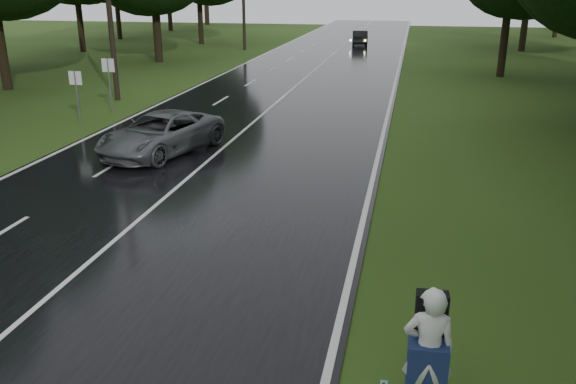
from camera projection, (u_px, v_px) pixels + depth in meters
name	position (u px, v px, depth m)	size (l,w,h in m)	color
ground	(62.00, 287.00, 12.27)	(160.00, 160.00, 0.00)	#2C4915
road	(276.00, 103.00, 30.71)	(12.00, 140.00, 0.04)	black
lane_center	(276.00, 103.00, 30.70)	(0.12, 140.00, 0.01)	silver
grey_car	(161.00, 133.00, 21.51)	(2.42, 5.24, 1.46)	#55585B
far_car	(360.00, 38.00, 58.60)	(1.46, 4.19, 1.38)	black
hitchhiker	(428.00, 355.00, 8.48)	(0.76, 0.68, 2.03)	silver
utility_pole_mid	(118.00, 100.00, 31.65)	(1.80, 0.28, 10.03)	black
utility_pole_far	(245.00, 50.00, 54.70)	(1.80, 0.28, 9.26)	black
road_sign_a	(81.00, 127.00, 25.86)	(0.58, 0.10, 2.40)	white
road_sign_b	(113.00, 113.00, 28.54)	(0.62, 0.10, 2.57)	white
tree_left_d	(8.00, 90.00, 34.72)	(9.77, 9.77, 15.27)	black
tree_left_e	(159.00, 62.00, 46.65)	(8.92, 8.92, 13.94)	black
tree_left_f	(202.00, 44.00, 60.02)	(9.54, 9.54, 14.91)	black
tree_right_e	(500.00, 77.00, 39.44)	(8.80, 8.80, 13.74)	black
tree_right_f	(521.00, 51.00, 53.93)	(10.92, 10.92, 17.06)	black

